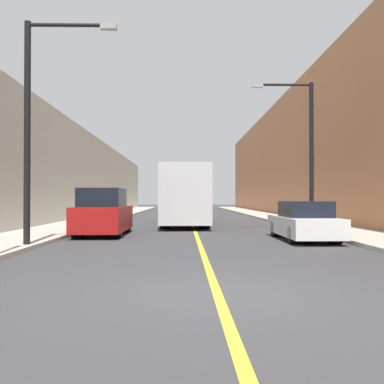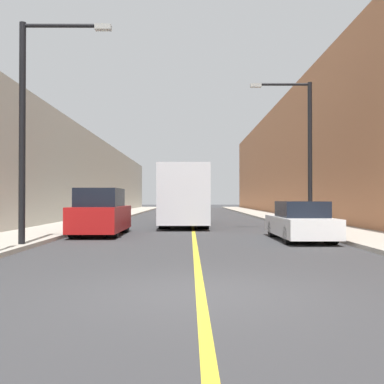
% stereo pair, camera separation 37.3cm
% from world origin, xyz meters
% --- Properties ---
extents(ground_plane, '(200.00, 200.00, 0.00)m').
position_xyz_m(ground_plane, '(0.00, 0.00, 0.00)').
color(ground_plane, '#38383A').
extents(sidewalk_left, '(2.93, 72.00, 0.14)m').
position_xyz_m(sidewalk_left, '(-6.51, 30.00, 0.07)').
color(sidewalk_left, '#B2AA9E').
rests_on(sidewalk_left, ground).
extents(sidewalk_right, '(2.93, 72.00, 0.14)m').
position_xyz_m(sidewalk_right, '(6.51, 30.00, 0.07)').
color(sidewalk_right, '#B2AA9E').
rests_on(sidewalk_right, ground).
extents(building_row_left, '(4.00, 72.00, 6.77)m').
position_xyz_m(building_row_left, '(-9.97, 30.00, 3.39)').
color(building_row_left, '#B7B2A3').
rests_on(building_row_left, ground).
extents(building_row_right, '(4.00, 72.00, 10.40)m').
position_xyz_m(building_row_right, '(9.97, 30.00, 5.20)').
color(building_row_right, '#B2724C').
rests_on(building_row_right, ground).
extents(road_center_line, '(0.16, 72.00, 0.01)m').
position_xyz_m(road_center_line, '(0.00, 30.00, 0.00)').
color(road_center_line, gold).
rests_on(road_center_line, ground).
extents(bus, '(2.52, 10.21, 3.23)m').
position_xyz_m(bus, '(-0.46, 18.50, 1.72)').
color(bus, silver).
rests_on(bus, ground).
extents(parked_suv_left, '(1.89, 4.66, 1.95)m').
position_xyz_m(parked_suv_left, '(-3.88, 11.42, 0.90)').
color(parked_suv_left, maroon).
rests_on(parked_suv_left, ground).
extents(car_right_near, '(1.76, 4.73, 1.44)m').
position_xyz_m(car_right_near, '(3.89, 9.13, 0.65)').
color(car_right_near, silver).
rests_on(car_right_near, ground).
extents(street_lamp_left, '(2.84, 0.24, 6.85)m').
position_xyz_m(street_lamp_left, '(-5.06, 6.52, 4.12)').
color(street_lamp_left, black).
rests_on(street_lamp_left, sidewalk_left).
extents(street_lamp_right, '(2.84, 0.24, 6.74)m').
position_xyz_m(street_lamp_right, '(5.06, 13.19, 4.06)').
color(street_lamp_right, black).
rests_on(street_lamp_right, sidewalk_right).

